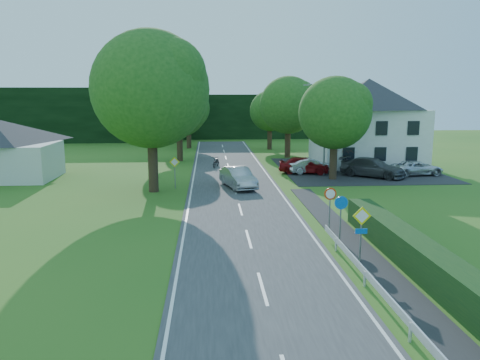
{
  "coord_description": "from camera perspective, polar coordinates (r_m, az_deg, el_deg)",
  "views": [
    {
      "loc": [
        -1.93,
        -10.17,
        7.12
      ],
      "look_at": [
        0.05,
        19.07,
        1.7
      ],
      "focal_mm": 35.0,
      "sensor_mm": 36.0,
      "label": 1
    }
  ],
  "objects": [
    {
      "name": "footpath",
      "position": [
        15.68,
        23.83,
        -17.4
      ],
      "size": [
        1.5,
        44.0,
        0.04
      ],
      "primitive_type": "cube",
      "color": "#27272A",
      "rests_on": "ground"
    },
    {
      "name": "road",
      "position": [
        31.05,
        -0.21,
        -2.74
      ],
      "size": [
        7.0,
        80.0,
        0.04
      ],
      "primitive_type": "cube",
      "color": "#38383A",
      "rests_on": "ground"
    },
    {
      "name": "tree_main",
      "position": [
        34.43,
        -10.77,
        8.13
      ],
      "size": [
        9.4,
        9.4,
        11.64
      ],
      "primitive_type": null,
      "color": "#1E5018",
      "rests_on": "ground"
    },
    {
      "name": "parked_car_silver_b",
      "position": [
        44.14,
        20.77,
        1.39
      ],
      "size": [
        4.72,
        2.55,
        1.26
      ],
      "primitive_type": "imported",
      "rotation": [
        0.0,
        0.0,
        1.68
      ],
      "color": "silver",
      "rests_on": "parking_pad"
    },
    {
      "name": "streetlight",
      "position": [
        41.48,
        10.14,
        6.64
      ],
      "size": [
        2.03,
        0.18,
        8.0
      ],
      "color": "gray",
      "rests_on": "ground"
    },
    {
      "name": "motorcycle",
      "position": [
        45.81,
        -2.93,
        2.27
      ],
      "size": [
        1.22,
        2.21,
        1.1
      ],
      "primitive_type": "imported",
      "rotation": [
        0.0,
        0.0,
        -0.25
      ],
      "color": "black",
      "rests_on": "road"
    },
    {
      "name": "tree_right_mid",
      "position": [
        39.67,
        11.44,
        6.18
      ],
      "size": [
        7.0,
        7.0,
        8.58
      ],
      "primitive_type": null,
      "color": "#1E5018",
      "rests_on": "ground"
    },
    {
      "name": "parasol",
      "position": [
        44.61,
        12.63,
        2.47
      ],
      "size": [
        2.62,
        2.66,
        2.12
      ],
      "primitive_type": "imported",
      "rotation": [
        0.0,
        0.0,
        0.14
      ],
      "color": "#B2360E",
      "rests_on": "parking_pad"
    },
    {
      "name": "line_edge_left",
      "position": [
        31.01,
        -6.22,
        -2.77
      ],
      "size": [
        0.12,
        80.0,
        0.01
      ],
      "primitive_type": "cube",
      "color": "white",
      "rests_on": "road"
    },
    {
      "name": "house_white",
      "position": [
        48.91,
        15.25,
        6.93
      ],
      "size": [
        10.6,
        8.4,
        8.6
      ],
      "color": "silver",
      "rests_on": "ground"
    },
    {
      "name": "sign_priority_left",
      "position": [
        35.65,
        -7.97,
        1.66
      ],
      "size": [
        0.78,
        0.09,
        2.44
      ],
      "color": "gray",
      "rests_on": "ground"
    },
    {
      "name": "sign_speed_limit",
      "position": [
        24.55,
        10.93,
        -2.3
      ],
      "size": [
        0.64,
        0.11,
        2.37
      ],
      "color": "gray",
      "rests_on": "ground"
    },
    {
      "name": "parking_pad",
      "position": [
        45.91,
        13.84,
        1.27
      ],
      "size": [
        14.0,
        16.0,
        0.04
      ],
      "primitive_type": "cube",
      "color": "#27272A",
      "rests_on": "ground"
    },
    {
      "name": "treeline_right",
      "position": [
        76.9,
        3.58,
        7.75
      ],
      "size": [
        30.0,
        5.0,
        7.0
      ],
      "primitive_type": "cube",
      "color": "black",
      "rests_on": "ground"
    },
    {
      "name": "treeline_left",
      "position": [
        76.79,
        -23.93,
        7.26
      ],
      "size": [
        44.0,
        6.0,
        8.0
      ],
      "primitive_type": "cube",
      "color": "black",
      "rests_on": "ground"
    },
    {
      "name": "moving_car",
      "position": [
        35.64,
        -0.23,
        0.3
      ],
      "size": [
        2.83,
        5.02,
        1.56
      ],
      "primitive_type": "imported",
      "rotation": [
        0.0,
        0.0,
        0.26
      ],
      "color": "#A0A0A4",
      "rests_on": "road"
    },
    {
      "name": "tree_right_far",
      "position": [
        52.99,
        5.88,
        7.63
      ],
      "size": [
        7.4,
        7.4,
        9.09
      ],
      "primitive_type": null,
      "color": "#1E5018",
      "rests_on": "ground"
    },
    {
      "name": "parked_car_silver_a",
      "position": [
        42.66,
        8.59,
        1.73
      ],
      "size": [
        4.34,
        2.15,
        1.37
      ],
      "primitive_type": "imported",
      "rotation": [
        0.0,
        0.0,
        1.75
      ],
      "color": "silver",
      "rests_on": "parking_pad"
    },
    {
      "name": "parked_car_red",
      "position": [
        42.5,
        7.82,
        1.84
      ],
      "size": [
        4.81,
        2.82,
        1.54
      ],
      "primitive_type": "imported",
      "rotation": [
        0.0,
        0.0,
        1.33
      ],
      "color": "maroon",
      "rests_on": "parking_pad"
    },
    {
      "name": "sign_roundabout",
      "position": [
        22.71,
        12.19,
        -3.64
      ],
      "size": [
        0.64,
        0.08,
        2.37
      ],
      "color": "gray",
      "rests_on": "ground"
    },
    {
      "name": "line_centre",
      "position": [
        31.04,
        -0.21,
        -2.7
      ],
      "size": [
        0.12,
        80.0,
        0.01
      ],
      "primitive_type": null,
      "color": "white",
      "rests_on": "road"
    },
    {
      "name": "parked_car_grey",
      "position": [
        42.01,
        15.85,
        1.48
      ],
      "size": [
        5.74,
        5.24,
        1.61
      ],
      "primitive_type": "imported",
      "rotation": [
        0.0,
        0.0,
        0.89
      ],
      "color": "#444448",
      "rests_on": "parking_pad"
    },
    {
      "name": "sign_priority_right",
      "position": [
        19.91,
        14.58,
        -5.37
      ],
      "size": [
        0.78,
        0.09,
        2.59
      ],
      "color": "gray",
      "rests_on": "ground"
    },
    {
      "name": "line_edge_right",
      "position": [
        31.41,
        5.72,
        -2.59
      ],
      "size": [
        0.12,
        80.0,
        0.01
      ],
      "primitive_type": "cube",
      "color": "white",
      "rests_on": "road"
    },
    {
      "name": "tree_right_back",
      "position": [
        60.78,
        3.65,
        7.3
      ],
      "size": [
        6.2,
        6.2,
        7.56
      ],
      "primitive_type": null,
      "color": "#1E5018",
      "rests_on": "ground"
    },
    {
      "name": "tree_left_back",
      "position": [
        62.29,
        -6.29,
        7.57
      ],
      "size": [
        6.6,
        6.6,
        8.07
      ],
      "primitive_type": null,
      "color": "#1E5018",
      "rests_on": "ground"
    },
    {
      "name": "tree_left_far",
      "position": [
        50.34,
        -7.43,
        7.16
      ],
      "size": [
        7.0,
        7.0,
        8.58
      ],
      "primitive_type": null,
      "color": "#1E5018",
      "rests_on": "ground"
    }
  ]
}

